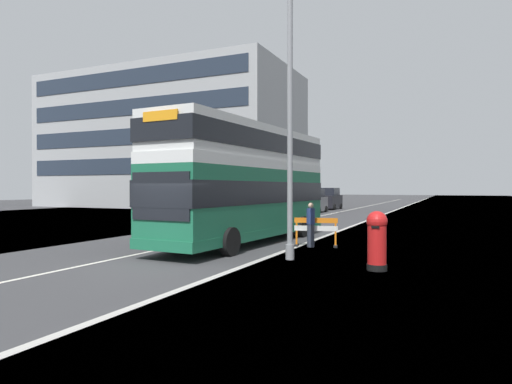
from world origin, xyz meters
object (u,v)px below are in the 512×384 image
(lamppost_foreground, at_px, (290,123))
(pedestrian_at_kerb, at_px, (311,225))
(red_pillar_postbox, at_px, (377,238))
(car_receding_mid, at_px, (313,201))
(car_oncoming_near, at_px, (278,205))
(double_decker_bus, at_px, (248,181))
(car_receding_far, at_px, (330,199))
(roadworks_barrier, at_px, (316,228))

(lamppost_foreground, height_order, pedestrian_at_kerb, lamppost_foreground)
(red_pillar_postbox, distance_m, pedestrian_at_kerb, 5.15)
(red_pillar_postbox, distance_m, car_receding_mid, 29.60)
(car_oncoming_near, distance_m, pedestrian_at_kerb, 17.87)
(double_decker_bus, distance_m, lamppost_foreground, 5.06)
(red_pillar_postbox, distance_m, car_receding_far, 36.33)
(red_pillar_postbox, bearing_deg, double_decker_bus, 145.22)
(red_pillar_postbox, bearing_deg, roadworks_barrier, 125.98)
(lamppost_foreground, distance_m, red_pillar_postbox, 4.67)
(car_receding_mid, bearing_deg, roadworks_barrier, -72.75)
(roadworks_barrier, bearing_deg, car_receding_far, 103.82)
(double_decker_bus, relative_size, car_receding_mid, 2.97)
(red_pillar_postbox, xyz_separation_m, roadworks_barrier, (-3.06, 4.21, -0.20))
(car_oncoming_near, height_order, car_receding_mid, car_receding_mid)
(car_receding_far, distance_m, pedestrian_at_kerb, 31.60)
(lamppost_foreground, relative_size, roadworks_barrier, 5.43)
(double_decker_bus, bearing_deg, roadworks_barrier, -0.30)
(car_receding_mid, bearing_deg, red_pillar_postbox, -69.51)
(lamppost_foreground, xyz_separation_m, car_receding_mid, (-7.44, 26.97, -3.44))
(double_decker_bus, distance_m, roadworks_barrier, 3.58)
(double_decker_bus, height_order, roadworks_barrier, double_decker_bus)
(double_decker_bus, distance_m, car_receding_far, 30.89)
(lamppost_foreground, distance_m, roadworks_barrier, 5.11)
(lamppost_foreground, bearing_deg, pedestrian_at_kerb, 95.23)
(car_oncoming_near, xyz_separation_m, car_receding_far, (0.35, 14.61, 0.09))
(pedestrian_at_kerb, bearing_deg, car_receding_far, 103.46)
(roadworks_barrier, bearing_deg, pedestrian_at_kerb, -129.12)
(roadworks_barrier, distance_m, car_receding_far, 31.45)
(car_receding_far, bearing_deg, lamppost_foreground, -77.31)
(car_receding_far, bearing_deg, pedestrian_at_kerb, -76.54)
(double_decker_bus, relative_size, roadworks_barrier, 6.65)
(double_decker_bus, distance_m, car_oncoming_near, 16.72)
(car_receding_mid, distance_m, pedestrian_at_kerb, 24.76)
(car_receding_mid, bearing_deg, car_receding_far, 91.72)
(double_decker_bus, height_order, car_oncoming_near, double_decker_bus)
(lamppost_foreground, bearing_deg, car_receding_mid, 105.43)
(car_oncoming_near, relative_size, car_receding_mid, 1.02)
(double_decker_bus, height_order, pedestrian_at_kerb, double_decker_bus)
(pedestrian_at_kerb, bearing_deg, lamppost_foreground, -84.77)
(car_receding_mid, distance_m, car_receding_far, 7.03)
(double_decker_bus, xyz_separation_m, pedestrian_at_kerb, (2.87, -0.21, -1.74))
(roadworks_barrier, bearing_deg, car_oncoming_near, 116.27)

